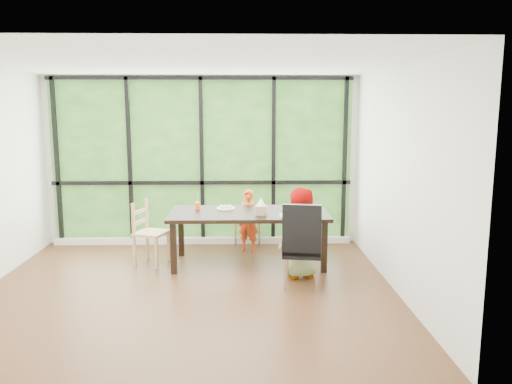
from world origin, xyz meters
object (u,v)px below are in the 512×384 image
chair_window_leather (249,211)px  plate_near (294,215)px  chair_end_beech (151,233)px  chair_interior_leather (302,245)px  green_cup (317,211)px  dining_table (249,238)px  child_older (299,233)px  tissue_box (261,210)px  child_toddler (248,221)px  orange_cup (198,206)px  plate_far (226,208)px

chair_window_leather → plate_near: bearing=-56.6°
chair_end_beech → plate_near: (1.99, -0.27, 0.31)m
chair_interior_leather → green_cup: chair_interior_leather is taller
dining_table → chair_window_leather: size_ratio=2.05×
chair_window_leather → child_older: 1.75m
chair_window_leather → chair_interior_leather: size_ratio=1.00×
chair_interior_leather → green_cup: bearing=-103.1°
plate_near → tissue_box: (-0.45, 0.07, 0.06)m
child_toddler → plate_near: 1.11m
chair_end_beech → dining_table: bearing=-71.8°
chair_window_leather → chair_end_beech: (-1.39, -1.03, -0.09)m
dining_table → tissue_box: (0.17, -0.18, 0.44)m
chair_window_leather → orange_cup: 1.16m
plate_near → dining_table: bearing=157.6°
orange_cup → tissue_box: bearing=-23.0°
child_toddler → orange_cup: child_toddler is taller
dining_table → child_toddler: child_toddler is taller
chair_window_leather → chair_end_beech: size_ratio=1.20×
child_toddler → green_cup: size_ratio=7.14×
child_toddler → child_older: 1.37m
dining_table → chair_interior_leather: 1.19m
dining_table → chair_interior_leather: (0.64, -0.98, 0.17)m
plate_near → green_cup: (0.31, -0.04, 0.06)m
dining_table → orange_cup: size_ratio=21.36×
chair_end_beech → orange_cup: chair_end_beech is taller
dining_table → chair_end_beech: chair_end_beech is taller
plate_near → green_cup: bearing=-8.2°
child_toddler → tissue_box: bearing=-54.2°
chair_window_leather → chair_interior_leather: 2.12m
child_older → green_cup: 0.45m
plate_near → child_older: bearing=-83.7°
orange_cup → dining_table: bearing=-15.1°
plate_far → tissue_box: bearing=-39.3°
chair_window_leather → plate_near: (0.60, -1.30, 0.22)m
dining_table → plate_far: size_ratio=8.47×
green_cup → tissue_box: green_cup is taller
plate_far → orange_cup: orange_cup is taller
child_toddler → green_cup: (0.92, -0.92, 0.34)m
tissue_box → plate_near: bearing=-8.8°
chair_end_beech → child_older: bearing=-87.5°
child_older → green_cup: child_older is taller
dining_table → green_cup: size_ratio=16.35×
dining_table → chair_interior_leather: size_ratio=2.05×
chair_interior_leather → child_toddler: 1.73m
plate_near → orange_cup: bearing=161.5°
child_older → plate_far: size_ratio=4.55×
chair_window_leather → green_cup: bearing=-47.4°
tissue_box → orange_cup: bearing=157.0°
child_toddler → green_cup: child_toddler is taller
orange_cup → child_toddler: bearing=30.1°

